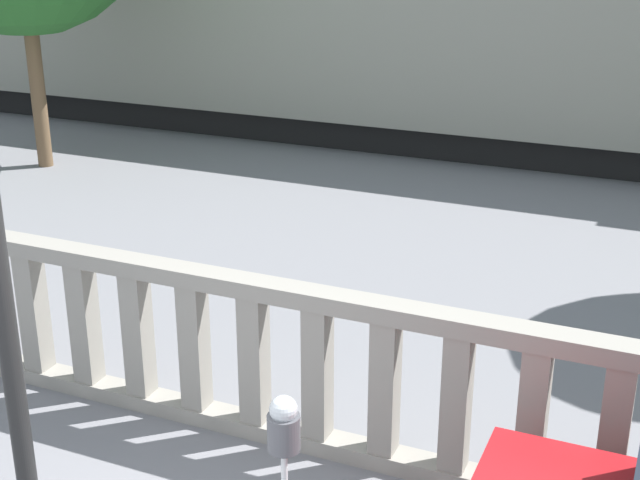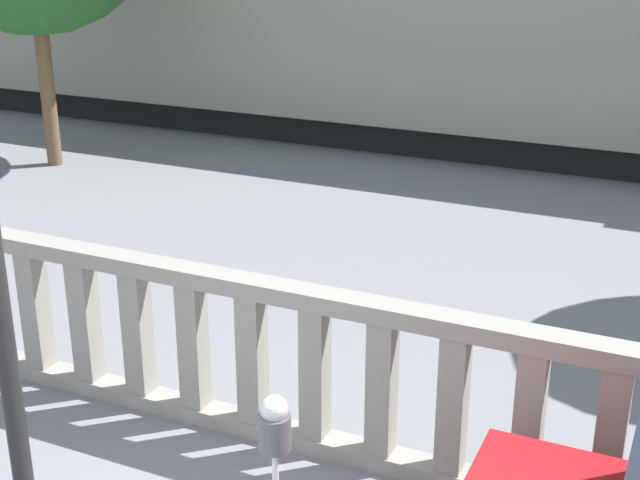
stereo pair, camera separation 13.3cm
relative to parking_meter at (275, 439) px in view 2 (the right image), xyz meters
name	(u,v)px [view 2 (the right image)]	position (x,y,z in m)	size (l,w,h in m)	color
balustrade	(315,372)	(-0.56, 1.76, -0.57)	(16.47, 0.24, 1.42)	gray
parking_meter	(275,439)	(0.00, 0.00, 0.00)	(0.19, 0.19, 1.57)	silver
train_near	(335,28)	(-4.84, 11.88, 0.73)	(22.94, 2.83, 4.44)	black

